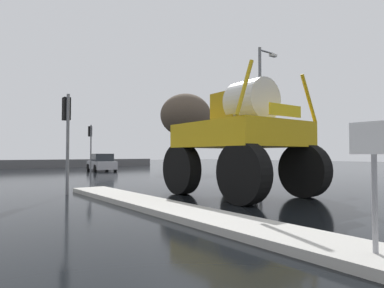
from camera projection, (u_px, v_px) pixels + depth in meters
name	position (u px, v px, depth m)	size (l,w,h in m)	color
ground_plane	(106.00, 178.00, 20.37)	(120.00, 120.00, 0.00)	black
median_island	(170.00, 209.00, 8.20)	(1.25, 11.81, 0.15)	#B2AFA8
lane_arrow_sign	(373.00, 162.00, 4.32)	(0.07, 0.60, 1.74)	#99999E
oversize_sprayer	(241.00, 139.00, 11.44)	(3.82, 5.08, 4.19)	black
sedan_ahead	(102.00, 163.00, 28.73)	(2.29, 4.29, 1.52)	#B7B7BF
traffic_signal_near_left	(67.00, 121.00, 11.92)	(0.24, 0.54, 3.65)	slate
traffic_signal_near_right	(236.00, 130.00, 17.16)	(0.24, 0.54, 3.73)	slate
traffic_signal_far_left	(90.00, 138.00, 26.72)	(0.24, 0.55, 3.88)	slate
streetlight_near_right	(261.00, 106.00, 19.33)	(1.57, 0.24, 7.84)	slate
bare_tree_right	(186.00, 115.00, 28.11)	(4.36, 4.36, 6.70)	#473828
roadside_barrier	(41.00, 164.00, 34.53)	(26.41, 0.24, 0.90)	#59595B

